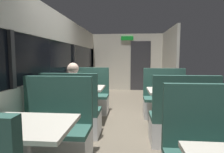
# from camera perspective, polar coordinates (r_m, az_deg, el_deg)

# --- Properties ---
(ground_plane) EXTENTS (3.30, 9.20, 0.02)m
(ground_plane) POSITION_cam_1_polar(r_m,az_deg,el_deg) (3.98, 3.78, -14.29)
(ground_plane) COLOR #665B4C
(carriage_window_panel_left) EXTENTS (0.09, 8.48, 2.30)m
(carriage_window_panel_left) POSITION_cam_1_polar(r_m,az_deg,el_deg) (4.05, -17.13, 2.00)
(carriage_window_panel_left) COLOR beige
(carriage_window_panel_left) RESTS_ON ground_plane
(carriage_end_bulkhead) EXTENTS (2.90, 0.11, 2.30)m
(carriage_end_bulkhead) POSITION_cam_1_polar(r_m,az_deg,el_deg) (7.94, 4.92, 4.20)
(carriage_end_bulkhead) COLOR beige
(carriage_end_bulkhead) RESTS_ON ground_plane
(carriage_aisle_panel_right) EXTENTS (0.08, 2.40, 2.30)m
(carriage_aisle_panel_right) POSITION_cam_1_polar(r_m,az_deg,el_deg) (6.88, 16.59, 3.84)
(carriage_aisle_panel_right) COLOR beige
(carriage_aisle_panel_right) RESTS_ON ground_plane
(dining_table_near_window) EXTENTS (0.90, 0.70, 0.74)m
(dining_table_near_window) POSITION_cam_1_polar(r_m,az_deg,el_deg) (2.04, -24.56, -15.31)
(dining_table_near_window) COLOR #9E9EA3
(dining_table_near_window) RESTS_ON ground_plane
(bench_near_window_facing_entry) EXTENTS (0.95, 0.50, 1.10)m
(bench_near_window_facing_entry) POSITION_cam_1_polar(r_m,az_deg,el_deg) (2.74, -16.76, -16.50)
(bench_near_window_facing_entry) COLOR silver
(bench_near_window_facing_entry) RESTS_ON ground_plane
(dining_table_mid_window) EXTENTS (0.90, 0.70, 0.74)m
(dining_table_mid_window) POSITION_cam_1_polar(r_m,az_deg,el_deg) (4.03, -9.01, -4.55)
(dining_table_mid_window) COLOR #9E9EA3
(dining_table_mid_window) RESTS_ON ground_plane
(bench_mid_window_facing_end) EXTENTS (0.95, 0.50, 1.10)m
(bench_mid_window_facing_end) POSITION_cam_1_polar(r_m,az_deg,el_deg) (3.45, -11.80, -11.71)
(bench_mid_window_facing_end) COLOR silver
(bench_mid_window_facing_end) RESTS_ON ground_plane
(bench_mid_window_facing_entry) EXTENTS (0.95, 0.50, 1.10)m
(bench_mid_window_facing_entry) POSITION_cam_1_polar(r_m,az_deg,el_deg) (4.76, -6.90, -6.74)
(bench_mid_window_facing_entry) COLOR silver
(bench_mid_window_facing_entry) RESTS_ON ground_plane
(dining_table_rear_aisle) EXTENTS (0.90, 0.70, 0.74)m
(dining_table_rear_aisle) POSITION_cam_1_polar(r_m,az_deg,el_deg) (3.80, 17.49, -5.36)
(dining_table_rear_aisle) COLOR #9E9EA3
(dining_table_rear_aisle) RESTS_ON ground_plane
(bench_rear_aisle_facing_end) EXTENTS (0.95, 0.50, 1.10)m
(bench_rear_aisle_facing_end) POSITION_cam_1_polar(r_m,az_deg,el_deg) (3.22, 20.05, -13.19)
(bench_rear_aisle_facing_end) COLOR silver
(bench_rear_aisle_facing_end) RESTS_ON ground_plane
(bench_rear_aisle_facing_entry) EXTENTS (0.95, 0.50, 1.10)m
(bench_rear_aisle_facing_entry) POSITION_cam_1_polar(r_m,az_deg,el_deg) (4.54, 15.45, -7.53)
(bench_rear_aisle_facing_entry) COLOR silver
(bench_rear_aisle_facing_entry) RESTS_ON ground_plane
(seated_passenger) EXTENTS (0.47, 0.55, 1.26)m
(seated_passenger) POSITION_cam_1_polar(r_m,az_deg,el_deg) (3.46, -11.52, -8.05)
(seated_passenger) COLOR #26262D
(seated_passenger) RESTS_ON ground_plane
(coffee_cup_secondary) EXTENTS (0.07, 0.07, 0.09)m
(coffee_cup_secondary) POSITION_cam_1_polar(r_m,az_deg,el_deg) (3.65, 18.22, -3.53)
(coffee_cup_secondary) COLOR white
(coffee_cup_secondary) RESTS_ON dining_table_rear_aisle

